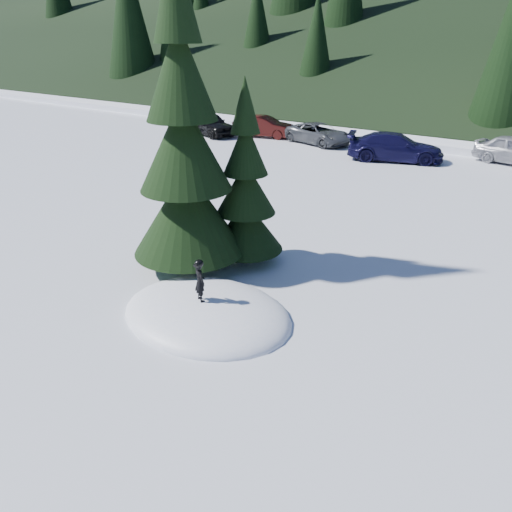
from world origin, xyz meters
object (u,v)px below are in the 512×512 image
Objects in this scene: car_2 at (319,134)px; car_3 at (395,147)px; spruce_short at (246,194)px; spruce_tall at (185,157)px; child_skier at (200,282)px; car_0 at (210,124)px; car_1 at (264,127)px.

car_2 is 0.90× the size of car_3.
spruce_short is 1.17× the size of car_2.
spruce_tall is 1.60× the size of spruce_short.
spruce_tall is at bearing -125.54° from spruce_short.
spruce_short is 3.71m from child_skier.
spruce_tall is at bearing -146.50° from car_2.
spruce_tall reaches higher than car_0.
spruce_tall is at bearing 161.17° from car_3.
car_2 is (-8.31, 20.35, -0.34)m from child_skier.
spruce_tall is at bearing -17.60° from child_skier.
car_1 is at bearing 123.72° from spruce_short.
car_3 reaches higher than car_2.
spruce_tall is 16.99m from car_3.
car_0 is 0.98× the size of car_2.
spruce_short reaches higher than car_3.
child_skier is at bearing -163.12° from car_1.
car_0 is at bearing 133.99° from spruce_short.
spruce_short is at bearing -46.48° from child_skier.
spruce_short is at bearing -142.17° from car_2.
car_3 is at bearing -73.23° from car_0.
car_1 is 0.91× the size of car_2.
car_3 is at bearing -57.62° from child_skier.
child_skier is at bearing -142.77° from car_2.
spruce_short reaches higher than car_1.
car_1 is at bearing 61.21° from car_3.
spruce_tall is 19.59m from car_2.
car_1 is at bearing -34.02° from child_skier.
spruce_tall reaches higher than car_1.
spruce_short reaches higher than car_2.
car_2 is at bearing -43.37° from child_skier.
car_1 is (-10.23, 18.23, -2.63)m from spruce_tall.
child_skier is 0.24× the size of car_1.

